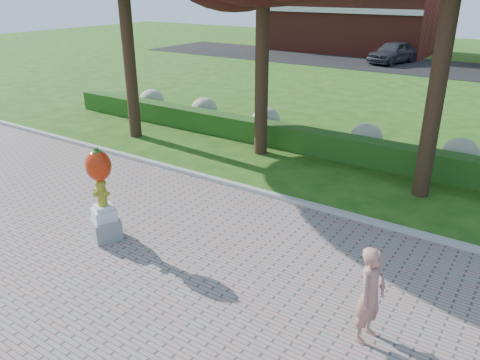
# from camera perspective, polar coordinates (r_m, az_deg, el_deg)

# --- Properties ---
(ground) EXTENTS (100.00, 100.00, 0.00)m
(ground) POSITION_cam_1_polar(r_m,az_deg,el_deg) (10.68, -5.33, -7.53)
(ground) COLOR #214C13
(ground) RESTS_ON ground
(walkway) EXTENTS (40.00, 14.00, 0.04)m
(walkway) POSITION_cam_1_polar(r_m,az_deg,el_deg) (8.56, -23.28, -18.11)
(walkway) COLOR gray
(walkway) RESTS_ON ground
(curb) EXTENTS (40.00, 0.18, 0.15)m
(curb) POSITION_cam_1_polar(r_m,az_deg,el_deg) (12.84, 3.08, -1.66)
(curb) COLOR #ADADA5
(curb) RESTS_ON ground
(lawn_hedge) EXTENTS (24.00, 0.70, 0.80)m
(lawn_hedge) POSITION_cam_1_polar(r_m,az_deg,el_deg) (16.07, 10.51, 4.31)
(lawn_hedge) COLOR #154012
(lawn_hedge) RESTS_ON ground
(hydrangea_row) EXTENTS (20.10, 1.10, 0.99)m
(hydrangea_row) POSITION_cam_1_polar(r_m,az_deg,el_deg) (16.71, 13.75, 5.30)
(hydrangea_row) COLOR #9CA47D
(hydrangea_row) RESTS_ON ground
(street) EXTENTS (50.00, 8.00, 0.02)m
(street) POSITION_cam_1_polar(r_m,az_deg,el_deg) (35.98, 24.61, 12.14)
(street) COLOR black
(street) RESTS_ON ground
(building_left) EXTENTS (14.00, 8.00, 7.00)m
(building_left) POSITION_cam_1_polar(r_m,az_deg,el_deg) (44.10, 13.51, 19.69)
(building_left) COLOR maroon
(building_left) RESTS_ON ground
(hydrant_sculpture) EXTENTS (0.78, 0.78, 2.16)m
(hydrant_sculpture) POSITION_cam_1_polar(r_m,az_deg,el_deg) (10.64, -16.53, -1.43)
(hydrant_sculpture) COLOR gray
(hydrant_sculpture) RESTS_ON walkway
(woman) EXTENTS (0.48, 0.66, 1.66)m
(woman) POSITION_cam_1_polar(r_m,az_deg,el_deg) (7.81, 15.62, -13.37)
(woman) COLOR #AD7163
(woman) RESTS_ON walkway
(parked_car) EXTENTS (2.95, 4.97, 1.58)m
(parked_car) POSITION_cam_1_polar(r_m,az_deg,el_deg) (37.31, 18.17, 14.61)
(parked_car) COLOR #3C3D43
(parked_car) RESTS_ON street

